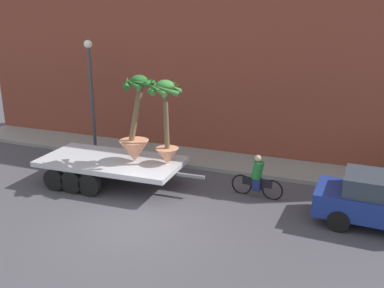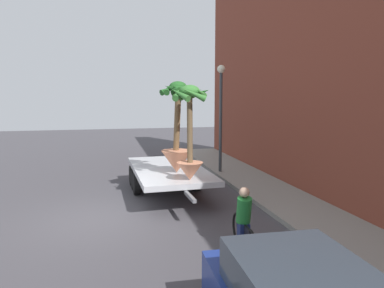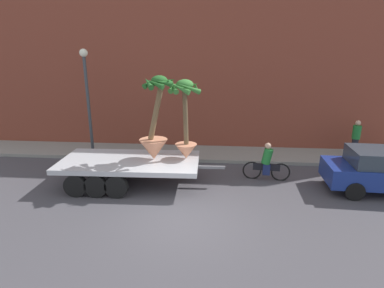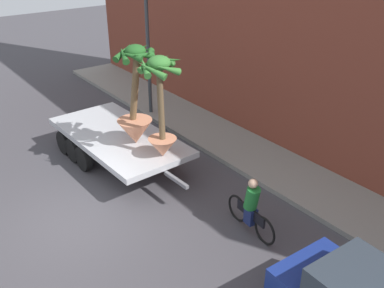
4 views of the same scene
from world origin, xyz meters
The scene contains 8 objects.
ground_plane centered at (0.00, 0.00, 0.00)m, with size 60.00×60.00×0.00m, color #423F44.
sidewalk centered at (0.00, 6.10, 0.07)m, with size 24.00×2.20×0.15m, color gray.
building_facade centered at (0.00, 7.80, 4.90)m, with size 24.00×1.20×9.81m, color brown.
flatbed_trailer centered at (-2.49, 2.43, 0.76)m, with size 6.18×2.67×0.98m.
potted_palm_rear centered at (-0.19, 2.76, 2.47)m, with size 1.23×1.31×2.95m.
potted_palm_middle centered at (-1.28, 2.57, 2.09)m, with size 1.43×1.23×3.09m.
cyclist centered at (2.94, 3.31, 0.67)m, with size 1.84×0.38×1.54m.
street_lamp centered at (-4.90, 5.30, 3.23)m, with size 0.36×0.36×4.83m.
Camera 1 is at (5.76, -9.95, 6.07)m, focal length 39.51 mm.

